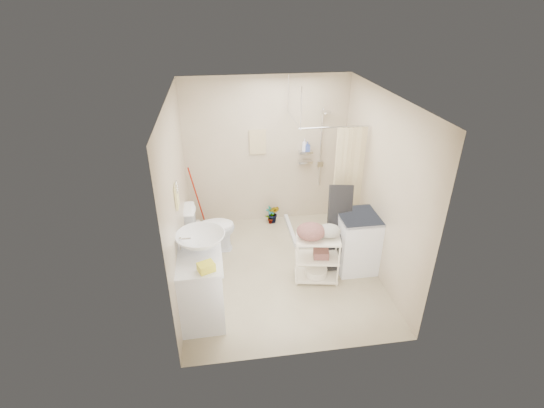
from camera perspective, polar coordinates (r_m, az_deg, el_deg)
The scene contains 23 objects.
floor at distance 6.06m, azimuth 1.30°, elevation -9.49°, with size 3.20×3.20×0.00m, color #B9AD8A.
ceiling at distance 4.94m, azimuth 1.63°, elevation 15.26°, with size 2.80×3.20×0.04m, color silver.
wall_back at distance 6.83m, azimuth -0.82°, elevation 7.48°, with size 2.80×0.04×2.60m, color beige.
wall_front at distance 4.03m, azimuth 5.29°, elevation -8.38°, with size 2.80×0.04×2.60m, color beige.
wall_left at distance 5.34m, azimuth -13.54°, elevation 0.60°, with size 0.04×3.20×2.60m, color beige.
wall_right at distance 5.76m, azimuth 15.32°, elevation 2.44°, with size 0.04×3.20×2.60m, color beige.
vanity at distance 5.18m, azimuth -10.32°, elevation -11.03°, with size 0.59×1.05×0.92m, color silver.
sink at distance 4.91m, azimuth -10.29°, elevation -5.30°, with size 0.61×0.61×0.21m, color silver.
counter_basket at distance 4.56m, azimuth -9.51°, elevation -9.01°, with size 0.18×0.14×0.10m, color yellow.
floor_basket at distance 5.23m, azimuth -7.91°, elevation -16.09°, with size 0.26×0.20×0.14m, color yellow.
toilet at distance 6.37m, azimuth -9.02°, elevation -3.42°, with size 0.45×0.80×0.81m, color white.
mop at distance 6.95m, azimuth -11.14°, elevation 0.99°, with size 0.11×0.11×1.19m, color #A71705, non-canonical shape.
potted_plant_a at distance 7.13m, azimuth -0.24°, elevation -1.63°, with size 0.18×0.12×0.34m, color brown.
potted_plant_b at distance 7.15m, azimuth 0.26°, elevation -1.44°, with size 0.20×0.16×0.36m, color brown.
hanging_towel at distance 6.73m, azimuth -2.09°, elevation 8.95°, with size 0.28×0.03×0.42m, color #CBBB89.
towel_ring at distance 5.08m, azimuth -13.67°, elevation 1.30°, with size 0.04×0.22×0.34m, color #EFE38B, non-canonical shape.
tp_holder at distance 5.66m, azimuth -12.46°, elevation -4.37°, with size 0.08×0.12×0.14m, color white, non-canonical shape.
shower at distance 6.58m, azimuth 7.21°, elevation 4.10°, with size 1.10×1.10×2.10m, color silver, non-canonical shape.
shampoo_bottle_a at distance 6.83m, azimuth 4.70°, elevation 8.50°, with size 0.08×0.08×0.21m, color white.
shampoo_bottle_b at distance 6.83m, azimuth 5.14°, elevation 8.29°, with size 0.08×0.08×0.17m, color #384EA1.
washing_machine at distance 6.03m, azimuth 12.22°, elevation -5.29°, with size 0.60×0.63×0.89m, color white.
laundry_rack at distance 5.68m, azimuth 6.57°, elevation -7.31°, with size 0.61×0.36×0.85m, color white, non-canonical shape.
ironing_board at distance 5.87m, azimuth 9.66°, elevation -3.47°, with size 0.38×0.11×1.33m, color black, non-canonical shape.
Camera 1 is at (-0.83, -4.75, 3.67)m, focal length 26.00 mm.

